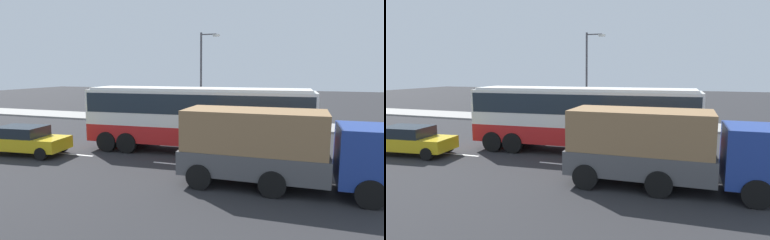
# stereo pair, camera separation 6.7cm
# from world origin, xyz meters

# --- Properties ---
(ground_plane) EXTENTS (120.00, 120.00, 0.00)m
(ground_plane) POSITION_xyz_m (0.00, 0.00, 0.00)
(ground_plane) COLOR #28282B
(sidewalk_curb) EXTENTS (80.00, 4.00, 0.15)m
(sidewalk_curb) POSITION_xyz_m (0.00, 9.76, 0.07)
(sidewalk_curb) COLOR gray
(sidewalk_curb) RESTS_ON ground_plane
(lane_centreline) EXTENTS (28.02, 0.16, 0.01)m
(lane_centreline) POSITION_xyz_m (-6.26, -2.96, 0.00)
(lane_centreline) COLOR white
(lane_centreline) RESTS_ON ground_plane
(coach_bus) EXTENTS (12.09, 3.27, 3.48)m
(coach_bus) POSITION_xyz_m (-0.72, -0.36, 2.16)
(coach_bus) COLOR red
(coach_bus) RESTS_ON ground_plane
(cargo_truck) EXTENTS (7.56, 2.68, 2.92)m
(cargo_truck) POSITION_xyz_m (3.84, -4.64, 1.59)
(cargo_truck) COLOR navy
(cargo_truck) RESTS_ON ground_plane
(car_yellow_taxi) EXTENTS (4.46, 2.31, 1.49)m
(car_yellow_taxi) POSITION_xyz_m (-9.13, -3.76, 0.79)
(car_yellow_taxi) COLOR gold
(car_yellow_taxi) RESTS_ON ground_plane
(pedestrian_near_curb) EXTENTS (0.32, 0.32, 1.57)m
(pedestrian_near_curb) POSITION_xyz_m (4.27, 8.18, 1.05)
(pedestrian_near_curb) COLOR #38334C
(pedestrian_near_curb) RESTS_ON sidewalk_curb
(pedestrian_at_crossing) EXTENTS (0.32, 0.32, 1.74)m
(pedestrian_at_crossing) POSITION_xyz_m (-3.60, 10.16, 1.16)
(pedestrian_at_crossing) COLOR brown
(pedestrian_at_crossing) RESTS_ON sidewalk_curb
(street_lamp) EXTENTS (1.56, 0.24, 7.18)m
(street_lamp) POSITION_xyz_m (-3.15, 8.51, 4.23)
(street_lamp) COLOR #47474C
(street_lamp) RESTS_ON sidewalk_curb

